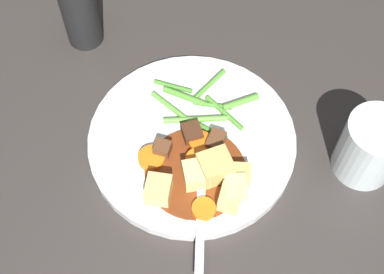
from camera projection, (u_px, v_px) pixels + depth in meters
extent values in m
plane|color=#383330|center=(192.00, 143.00, 0.68)|extent=(3.00, 3.00, 0.00)
cylinder|color=white|center=(192.00, 140.00, 0.67)|extent=(0.27, 0.27, 0.02)
cylinder|color=brown|center=(196.00, 172.00, 0.64)|extent=(0.12, 0.12, 0.00)
cylinder|color=orange|center=(199.00, 162.00, 0.64)|extent=(0.05, 0.05, 0.01)
cylinder|color=orange|center=(204.00, 209.00, 0.61)|extent=(0.04, 0.04, 0.01)
cylinder|color=orange|center=(200.00, 143.00, 0.66)|extent=(0.03, 0.03, 0.01)
cylinder|color=orange|center=(152.00, 158.00, 0.65)|extent=(0.04, 0.04, 0.01)
cube|color=#EAD68C|center=(196.00, 175.00, 0.62)|extent=(0.04, 0.04, 0.03)
cube|color=#E5CC7A|center=(230.00, 199.00, 0.61)|extent=(0.03, 0.03, 0.02)
cube|color=#EAD68C|center=(235.00, 188.00, 0.62)|extent=(0.03, 0.03, 0.02)
cube|color=#E5CC7A|center=(158.00, 190.00, 0.61)|extent=(0.03, 0.03, 0.03)
cube|color=#DBBC6B|center=(240.00, 175.00, 0.63)|extent=(0.03, 0.03, 0.02)
cube|color=#DBBC6B|center=(215.00, 167.00, 0.63)|extent=(0.05, 0.05, 0.03)
cube|color=brown|center=(216.00, 142.00, 0.65)|extent=(0.03, 0.02, 0.02)
cube|color=brown|center=(163.00, 149.00, 0.65)|extent=(0.02, 0.02, 0.02)
cube|color=#4C2B19|center=(188.00, 134.00, 0.66)|extent=(0.03, 0.03, 0.02)
cylinder|color=#66AD42|center=(196.00, 119.00, 0.68)|extent=(0.03, 0.08, 0.01)
cylinder|color=#599E38|center=(240.00, 102.00, 0.69)|extent=(0.03, 0.05, 0.01)
cylinder|color=#4C8E33|center=(173.00, 86.00, 0.70)|extent=(0.01, 0.05, 0.01)
cylinder|color=#4C8E33|center=(209.00, 130.00, 0.67)|extent=(0.02, 0.05, 0.01)
cylinder|color=#599E38|center=(210.00, 84.00, 0.70)|extent=(0.06, 0.04, 0.01)
cylinder|color=#599E38|center=(224.00, 113.00, 0.68)|extent=(0.05, 0.06, 0.01)
cylinder|color=#66AD42|center=(175.00, 110.00, 0.68)|extent=(0.05, 0.07, 0.01)
cylinder|color=#4C8E33|center=(213.00, 105.00, 0.69)|extent=(0.01, 0.05, 0.01)
cylinder|color=#599E38|center=(184.00, 96.00, 0.69)|extent=(0.02, 0.06, 0.01)
cube|color=silver|center=(200.00, 230.00, 0.60)|extent=(0.12, 0.03, 0.00)
cube|color=silver|center=(202.00, 178.00, 0.63)|extent=(0.02, 0.02, 0.00)
cylinder|color=silver|center=(210.00, 156.00, 0.65)|extent=(0.04, 0.01, 0.00)
cylinder|color=silver|center=(205.00, 156.00, 0.65)|extent=(0.04, 0.01, 0.00)
cylinder|color=silver|center=(200.00, 156.00, 0.65)|extent=(0.04, 0.01, 0.00)
cylinder|color=silver|center=(195.00, 156.00, 0.65)|extent=(0.04, 0.01, 0.00)
cylinder|color=silver|center=(370.00, 147.00, 0.63)|extent=(0.08, 0.08, 0.09)
cylinder|color=black|center=(80.00, 12.00, 0.73)|extent=(0.05, 0.05, 0.10)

